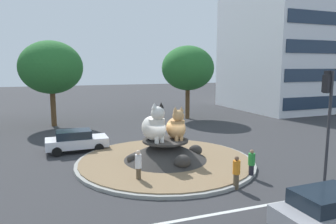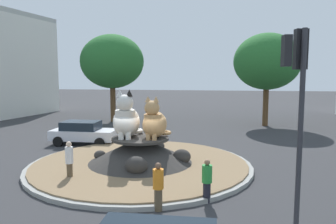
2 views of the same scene
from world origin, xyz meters
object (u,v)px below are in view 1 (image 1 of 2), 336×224
at_px(pedestrian_green_shirt, 251,163).
at_px(broadleaf_tree_behind_island, 188,68).
at_px(cat_statue_calico, 176,127).
at_px(traffic_light_mast, 328,104).
at_px(cat_statue_white, 155,127).
at_px(sedan_on_far_lane, 330,211).
at_px(pedestrian_white_shirt, 138,166).
at_px(hatchback_near_shophouse, 76,140).
at_px(pedestrian_orange_shirt, 236,172).
at_px(office_tower, 292,14).
at_px(second_tree_near_tower, 51,67).

bearing_deg(pedestrian_green_shirt, broadleaf_tree_behind_island, 70.91).
bearing_deg(pedestrian_green_shirt, cat_statue_calico, 118.26).
bearing_deg(broadleaf_tree_behind_island, traffic_light_mast, -94.98).
bearing_deg(broadleaf_tree_behind_island, cat_statue_white, -119.87).
distance_m(traffic_light_mast, pedestrian_green_shirt, 4.77).
xyz_separation_m(cat_statue_white, traffic_light_mast, (6.59, -6.35, 1.82)).
bearing_deg(sedan_on_far_lane, cat_statue_white, 108.81).
relative_size(broadleaf_tree_behind_island, pedestrian_white_shirt, 4.64).
xyz_separation_m(pedestrian_green_shirt, hatchback_near_shophouse, (-8.48, 8.62, -0.03)).
bearing_deg(traffic_light_mast, hatchback_near_shophouse, 34.99).
bearing_deg(sedan_on_far_lane, cat_statue_calico, 101.12).
height_order(cat_statue_calico, broadleaf_tree_behind_island, broadleaf_tree_behind_island).
distance_m(cat_statue_white, hatchback_near_shophouse, 6.52).
height_order(broadleaf_tree_behind_island, pedestrian_orange_shirt, broadleaf_tree_behind_island).
height_order(cat_statue_white, cat_statue_calico, cat_statue_white).
height_order(broadleaf_tree_behind_island, sedan_on_far_lane, broadleaf_tree_behind_island).
height_order(pedestrian_white_shirt, pedestrian_orange_shirt, pedestrian_white_shirt).
relative_size(traffic_light_mast, hatchback_near_shophouse, 1.36).
xyz_separation_m(traffic_light_mast, hatchback_near_shophouse, (-10.92, 10.98, -3.38)).
xyz_separation_m(office_tower, pedestrian_white_shirt, (-27.02, -20.88, -12.02)).
height_order(cat_statue_calico, hatchback_near_shophouse, cat_statue_calico).
xyz_separation_m(cat_statue_calico, sedan_on_far_lane, (2.18, -9.62, -1.41)).
bearing_deg(cat_statue_calico, pedestrian_white_shirt, -45.74).
bearing_deg(sedan_on_far_lane, pedestrian_green_shirt, 82.59).
xyz_separation_m(pedestrian_orange_shirt, sedan_on_far_lane, (1.00, -4.60, -0.05)).
height_order(office_tower, broadleaf_tree_behind_island, office_tower).
bearing_deg(broadleaf_tree_behind_island, pedestrian_white_shirt, -120.24).
bearing_deg(second_tree_near_tower, broadleaf_tree_behind_island, -1.43).
bearing_deg(traffic_light_mast, office_tower, -47.22).
height_order(cat_statue_white, traffic_light_mast, traffic_light_mast).
bearing_deg(second_tree_near_tower, pedestrian_white_shirt, -76.87).
relative_size(office_tower, second_tree_near_tower, 3.10).
xyz_separation_m(office_tower, broadleaf_tree_behind_island, (-16.89, -3.50, -7.29)).
bearing_deg(cat_statue_white, cat_statue_calico, 80.80).
height_order(second_tree_near_tower, pedestrian_white_shirt, second_tree_near_tower).
height_order(office_tower, sedan_on_far_lane, office_tower).
height_order(traffic_light_mast, broadleaf_tree_behind_island, broadleaf_tree_behind_island).
bearing_deg(office_tower, pedestrian_orange_shirt, -136.26).
bearing_deg(hatchback_near_shophouse, cat_statue_calico, -40.24).
bearing_deg(pedestrian_green_shirt, second_tree_near_tower, 111.53).
relative_size(cat_statue_white, second_tree_near_tower, 0.30).
relative_size(office_tower, pedestrian_green_shirt, 16.53).
distance_m(cat_statue_calico, office_tower, 31.88).
relative_size(second_tree_near_tower, pedestrian_green_shirt, 5.34).
relative_size(traffic_light_mast, broadleaf_tree_behind_island, 0.70).
relative_size(second_tree_near_tower, pedestrian_white_shirt, 4.76).
bearing_deg(pedestrian_white_shirt, office_tower, -136.26).
relative_size(pedestrian_orange_shirt, hatchback_near_shophouse, 0.39).
height_order(office_tower, pedestrian_white_shirt, office_tower).
distance_m(pedestrian_green_shirt, sedan_on_far_lane, 5.65).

